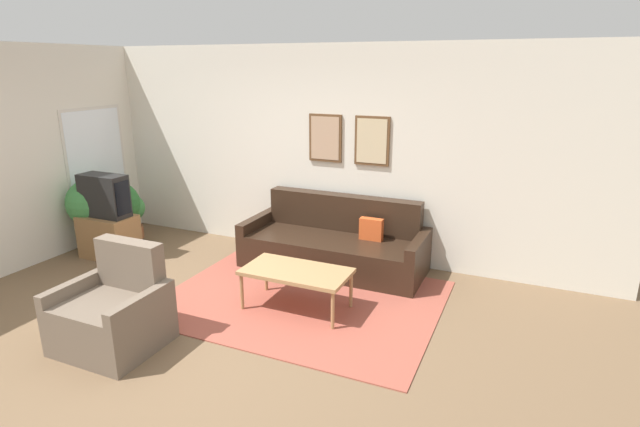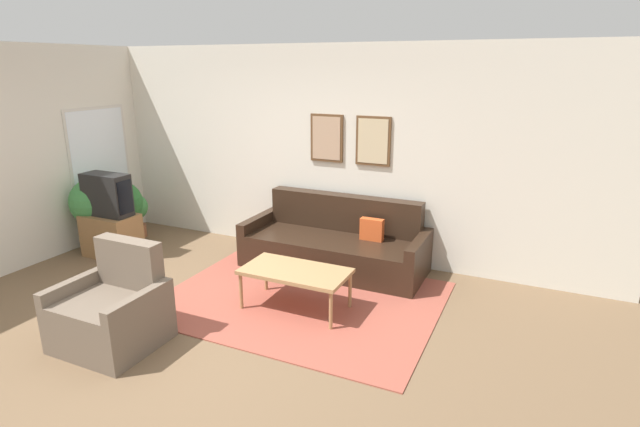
{
  "view_description": "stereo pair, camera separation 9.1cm",
  "coord_description": "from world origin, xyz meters",
  "px_view_note": "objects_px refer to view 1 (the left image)",
  "views": [
    {
      "loc": [
        2.85,
        -3.37,
        2.45
      ],
      "look_at": [
        0.7,
        1.5,
        0.85
      ],
      "focal_mm": 28.0,
      "sensor_mm": 36.0,
      "label": 1
    },
    {
      "loc": [
        2.94,
        -3.33,
        2.45
      ],
      "look_at": [
        0.7,
        1.5,
        0.85
      ],
      "focal_mm": 28.0,
      "sensor_mm": 36.0,
      "label": 2
    }
  ],
  "objects_px": {
    "armchair": "(114,314)",
    "potted_plant_tall": "(92,206)",
    "tv": "(104,196)",
    "couch": "(335,245)",
    "coffee_table": "(296,273)"
  },
  "relations": [
    {
      "from": "armchair",
      "to": "potted_plant_tall",
      "type": "bearing_deg",
      "value": 131.33
    },
    {
      "from": "armchair",
      "to": "potted_plant_tall",
      "type": "xyz_separation_m",
      "value": [
        -2.08,
        1.71,
        0.33
      ]
    },
    {
      "from": "coffee_table",
      "to": "armchair",
      "type": "height_order",
      "value": "armchair"
    },
    {
      "from": "coffee_table",
      "to": "armchair",
      "type": "distance_m",
      "value": 1.75
    },
    {
      "from": "coffee_table",
      "to": "armchair",
      "type": "bearing_deg",
      "value": -133.12
    },
    {
      "from": "couch",
      "to": "potted_plant_tall",
      "type": "bearing_deg",
      "value": -166.5
    },
    {
      "from": "tv",
      "to": "armchair",
      "type": "distance_m",
      "value": 2.41
    },
    {
      "from": "tv",
      "to": "armchair",
      "type": "relative_size",
      "value": 0.7
    },
    {
      "from": "tv",
      "to": "potted_plant_tall",
      "type": "height_order",
      "value": "tv"
    },
    {
      "from": "couch",
      "to": "potted_plant_tall",
      "type": "xyz_separation_m",
      "value": [
        -3.21,
        -0.77,
        0.34
      ]
    },
    {
      "from": "couch",
      "to": "tv",
      "type": "height_order",
      "value": "tv"
    },
    {
      "from": "tv",
      "to": "potted_plant_tall",
      "type": "relative_size",
      "value": 0.64
    },
    {
      "from": "coffee_table",
      "to": "potted_plant_tall",
      "type": "relative_size",
      "value": 1.1
    },
    {
      "from": "couch",
      "to": "tv",
      "type": "relative_size",
      "value": 3.53
    },
    {
      "from": "coffee_table",
      "to": "armchair",
      "type": "relative_size",
      "value": 1.19
    }
  ]
}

